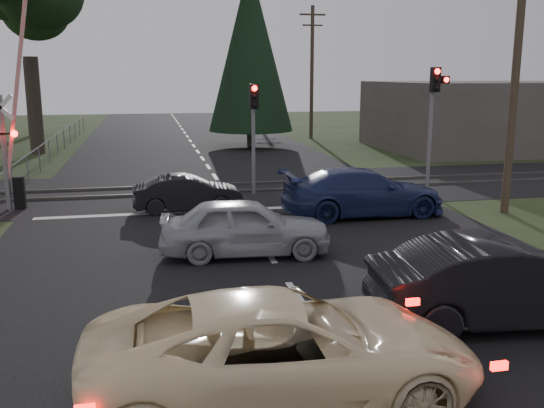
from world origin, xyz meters
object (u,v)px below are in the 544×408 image
object	(u,v)px
utility_pole_mid	(312,70)
dark_car_far	(188,193)
traffic_signal_center	(254,120)
utility_pole_far	(251,71)
crossing_signal	(11,148)
dark_hatchback	(504,283)
silver_car	(245,227)
traffic_signal_right	(434,106)
cream_coupe	(283,350)
utility_pole_near	(516,65)
blue_sedan	(363,192)

from	to	relation	value
utility_pole_mid	dark_car_far	xyz separation A→B (m)	(-10.14, -21.54, -4.14)
traffic_signal_center	utility_pole_far	bearing A→B (deg)	80.40
crossing_signal	dark_hatchback	size ratio (longest dim) A/B	1.45
crossing_signal	utility_pole_far	xyz separation A→B (m)	(15.77, 45.21, 2.67)
silver_car	traffic_signal_center	bearing A→B (deg)	-6.95
traffic_signal_right	utility_pole_far	size ratio (longest dim) A/B	0.52
dark_car_far	crossing_signal	bearing A→B (deg)	75.15
traffic_signal_right	dark_hatchback	xyz separation A→B (m)	(-4.25, -11.61, -2.52)
cream_coupe	dark_hatchback	size ratio (longest dim) A/B	1.13
crossing_signal	traffic_signal_center	world-z (taller)	crossing_signal
crossing_signal	dark_hatchback	world-z (taller)	crossing_signal
crossing_signal	dark_hatchback	xyz separation A→B (m)	(10.57, -11.92, -1.27)
traffic_signal_center	dark_hatchback	xyz separation A→B (m)	(2.30, -12.81, -2.02)
utility_pole_mid	dark_hatchback	bearing A→B (deg)	-99.20
utility_pole_mid	traffic_signal_right	bearing A→B (deg)	-92.66
utility_pole_near	blue_sedan	world-z (taller)	utility_pole_near
silver_car	dark_car_far	bearing A→B (deg)	15.93
silver_car	dark_car_far	world-z (taller)	silver_car
traffic_signal_center	dark_car_far	xyz separation A→B (m)	(-2.64, -2.22, -2.22)
cream_coupe	blue_sedan	bearing A→B (deg)	-24.65
utility_pole_near	silver_car	bearing A→B (deg)	-162.08
utility_pole_far	cream_coupe	size ratio (longest dim) A/B	1.66
traffic_signal_right	dark_car_far	bearing A→B (deg)	-173.69
utility_pole_far	blue_sedan	distance (m)	48.79
crossing_signal	cream_coupe	distance (m)	15.04
traffic_signal_right	dark_car_far	xyz separation A→B (m)	(-9.19, -1.02, -2.72)
utility_pole_near	silver_car	world-z (taller)	utility_pole_near
utility_pole_near	dark_hatchback	distance (m)	10.42
utility_pole_near	cream_coupe	size ratio (longest dim) A/B	1.66
traffic_signal_center	dark_hatchback	world-z (taller)	traffic_signal_center
silver_car	cream_coupe	bearing A→B (deg)	179.77
crossing_signal	silver_car	world-z (taller)	crossing_signal
utility_pole_near	utility_pole_far	distance (m)	49.00
dark_hatchback	blue_sedan	bearing A→B (deg)	1.83
utility_pole_far	silver_car	size ratio (longest dim) A/B	2.12
blue_sedan	traffic_signal_center	bearing A→B (deg)	33.71
utility_pole_mid	blue_sedan	bearing A→B (deg)	-101.35
dark_hatchback	traffic_signal_right	bearing A→B (deg)	-14.96
traffic_signal_right	traffic_signal_center	size ratio (longest dim) A/B	1.15
dark_hatchback	blue_sedan	size ratio (longest dim) A/B	0.92
dark_hatchback	dark_car_far	size ratio (longest dim) A/B	1.34
traffic_signal_right	traffic_signal_center	bearing A→B (deg)	169.59
blue_sedan	dark_hatchback	bearing A→B (deg)	175.88
utility_pole_far	dark_hatchback	xyz separation A→B (m)	(-5.20, -57.13, -3.94)
utility_pole_far	silver_car	distance (m)	52.87
traffic_signal_center	silver_car	xyz separation A→B (m)	(-1.57, -7.61, -2.08)
utility_pole_near	dark_car_far	bearing A→B (deg)	166.37
utility_pole_near	dark_hatchback	bearing A→B (deg)	-122.61
utility_pole_far	dark_car_far	world-z (taller)	utility_pole_far
utility_pole_near	traffic_signal_center	bearing A→B (deg)	148.05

